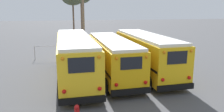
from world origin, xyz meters
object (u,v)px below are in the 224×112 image
Objects in this scene: school_bus_2 at (146,53)px; school_bus_1 at (112,56)px; utility_pole at (83,15)px; school_bus_0 at (75,56)px.

school_bus_1 is at bearing -172.69° from school_bus_2.
school_bus_2 is 1.18× the size of utility_pole.
school_bus_0 reaches higher than school_bus_2.
school_bus_0 is 5.74m from school_bus_2.
school_bus_2 is at bearing 4.40° from school_bus_0.
school_bus_2 is at bearing -70.77° from utility_pole.
school_bus_0 is 1.09× the size of school_bus_2.
utility_pole is at bearing 109.23° from school_bus_2.
school_bus_1 is at bearing 1.47° from school_bus_0.
utility_pole is (-1.43, 12.65, 2.74)m from school_bus_1.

